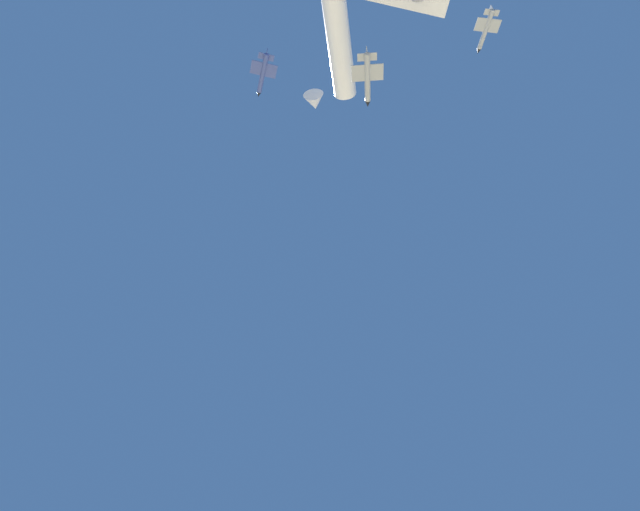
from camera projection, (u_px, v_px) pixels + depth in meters
chase_jet_left_wing at (367, 78)px, 135.40m from camera, size 10.25×14.56×4.00m
chase_jet_right_wing at (263, 74)px, 165.58m from camera, size 13.41×12.19×4.00m
chase_jet_trailing at (486, 30)px, 175.43m from camera, size 12.21×13.40×4.00m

